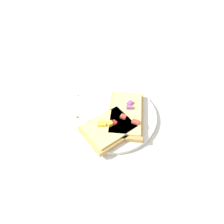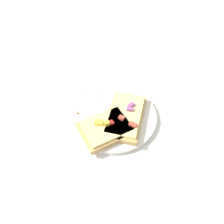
{
  "view_description": "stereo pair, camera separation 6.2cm",
  "coord_description": "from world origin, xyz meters",
  "px_view_note": "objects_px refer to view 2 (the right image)",
  "views": [
    {
      "loc": [
        -0.05,
        -0.42,
        0.48
      ],
      "look_at": [
        0.0,
        0.0,
        0.02
      ],
      "focal_mm": 35.0,
      "sensor_mm": 36.0,
      "label": 1
    },
    {
      "loc": [
        0.01,
        -0.42,
        0.48
      ],
      "look_at": [
        0.0,
        0.0,
        0.02
      ],
      "focal_mm": 35.0,
      "sensor_mm": 36.0,
      "label": 2
    }
  ],
  "objects_px": {
    "fork": "(100,118)",
    "pizza_slice_corner": "(106,128)",
    "plate": "(112,116)",
    "knife": "(105,98)",
    "pizza_slice_main": "(125,116)"
  },
  "relations": [
    {
      "from": "pizza_slice_corner",
      "to": "plate",
      "type": "bearing_deg",
      "value": 46.3
    },
    {
      "from": "plate",
      "to": "knife",
      "type": "height_order",
      "value": "knife"
    },
    {
      "from": "knife",
      "to": "pizza_slice_corner",
      "type": "relative_size",
      "value": 1.2
    },
    {
      "from": "plate",
      "to": "pizza_slice_corner",
      "type": "xyz_separation_m",
      "value": [
        -0.01,
        -0.06,
        0.02
      ]
    },
    {
      "from": "knife",
      "to": "pizza_slice_main",
      "type": "distance_m",
      "value": 0.1
    },
    {
      "from": "fork",
      "to": "knife",
      "type": "xyz_separation_m",
      "value": [
        0.01,
        0.08,
        -0.0
      ]
    },
    {
      "from": "knife",
      "to": "pizza_slice_corner",
      "type": "distance_m",
      "value": 0.12
    },
    {
      "from": "plate",
      "to": "pizza_slice_main",
      "type": "distance_m",
      "value": 0.04
    },
    {
      "from": "pizza_slice_corner",
      "to": "knife",
      "type": "bearing_deg",
      "value": 64.95
    },
    {
      "from": "plate",
      "to": "knife",
      "type": "relative_size",
      "value": 1.25
    },
    {
      "from": "fork",
      "to": "pizza_slice_corner",
      "type": "distance_m",
      "value": 0.05
    },
    {
      "from": "plate",
      "to": "fork",
      "type": "relative_size",
      "value": 1.41
    },
    {
      "from": "pizza_slice_main",
      "to": "pizza_slice_corner",
      "type": "bearing_deg",
      "value": 142.63
    },
    {
      "from": "pizza_slice_main",
      "to": "pizza_slice_corner",
      "type": "xyz_separation_m",
      "value": [
        -0.05,
        -0.04,
        0.0
      ]
    },
    {
      "from": "plate",
      "to": "fork",
      "type": "distance_m",
      "value": 0.04
    }
  ]
}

